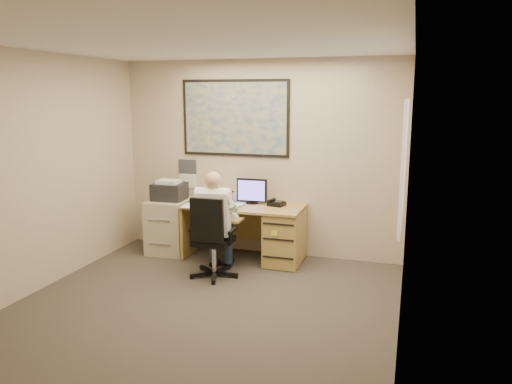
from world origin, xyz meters
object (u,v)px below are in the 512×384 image
(filing_cabinet, at_px, (170,221))
(desk, at_px, (268,229))
(person, at_px, (214,225))
(office_chair, at_px, (212,254))

(filing_cabinet, bearing_deg, desk, -1.67)
(desk, distance_m, person, 0.91)
(filing_cabinet, distance_m, person, 1.24)
(desk, xyz_separation_m, filing_cabinet, (-1.44, -0.03, 0.01))
(office_chair, bearing_deg, desk, 58.74)
(desk, height_order, office_chair, desk)
(office_chair, xyz_separation_m, person, (0.00, 0.08, 0.35))
(office_chair, height_order, person, person)
(filing_cabinet, bearing_deg, office_chair, -42.18)
(filing_cabinet, relative_size, office_chair, 1.01)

